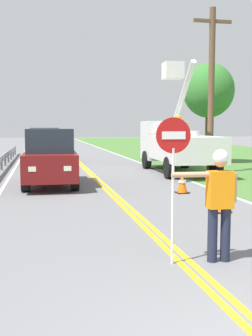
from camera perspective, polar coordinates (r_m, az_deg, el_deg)
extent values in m
cube|color=yellow|center=(23.25, -6.21, 0.31)|extent=(0.11, 110.00, 0.01)
cube|color=yellow|center=(23.26, -5.77, 0.32)|extent=(0.11, 110.00, 0.01)
cube|color=silver|center=(23.87, 2.64, 0.48)|extent=(0.12, 110.00, 0.01)
cube|color=silver|center=(23.19, -14.88, 0.14)|extent=(0.12, 110.00, 0.01)
cylinder|color=#1E2338|center=(7.02, 13.46, -8.85)|extent=(0.16, 0.16, 0.88)
cylinder|color=#1E2338|center=(6.95, 11.76, -8.98)|extent=(0.16, 0.16, 0.88)
cube|color=orange|center=(6.84, 12.75, -2.90)|extent=(0.41, 0.26, 0.60)
cylinder|color=tan|center=(6.63, 8.79, -0.91)|extent=(0.60, 0.12, 0.09)
cylinder|color=tan|center=(6.92, 14.60, -2.59)|extent=(0.09, 0.09, 0.48)
sphere|color=tan|center=(6.78, 12.84, 1.03)|extent=(0.22, 0.22, 0.22)
sphere|color=white|center=(6.78, 12.85, 1.45)|extent=(0.25, 0.25, 0.25)
cylinder|color=silver|center=(6.63, 6.41, -5.30)|extent=(0.04, 0.04, 1.85)
cylinder|color=#B71414|center=(6.51, 6.52, 4.47)|extent=(0.56, 0.03, 0.56)
cube|color=white|center=(6.49, 6.57, 4.46)|extent=(0.38, 0.01, 0.12)
cube|color=silver|center=(18.74, 8.16, 2.68)|extent=(2.42, 4.66, 1.10)
cube|color=silver|center=(22.03, 5.36, 3.81)|extent=(2.26, 2.16, 2.00)
cube|color=#1E2833|center=(23.01, 4.69, 4.65)|extent=(1.98, 0.11, 0.90)
cylinder|color=silver|center=(17.84, 9.11, 4.67)|extent=(0.56, 0.56, 0.24)
cylinder|color=silver|center=(19.33, 7.68, 9.42)|extent=(0.33, 3.23, 3.05)
cube|color=white|center=(20.93, 6.43, 13.11)|extent=(0.92, 0.92, 0.80)
cube|color=orange|center=(16.64, 6.27, 6.12)|extent=(0.62, 0.82, 0.59)
cylinder|color=black|center=(21.64, 2.85, 1.14)|extent=(0.34, 0.93, 0.92)
cylinder|color=black|center=(22.19, 8.04, 1.21)|extent=(0.34, 0.93, 0.92)
cylinder|color=black|center=(17.50, 5.98, 0.03)|extent=(0.34, 0.93, 0.92)
cylinder|color=black|center=(18.18, 12.23, 0.15)|extent=(0.34, 0.93, 0.92)
cube|color=maroon|center=(15.66, -10.33, 0.55)|extent=(1.96, 4.65, 0.92)
cube|color=#1E2833|center=(15.61, -10.39, 3.77)|extent=(1.70, 2.89, 0.84)
cube|color=#EAEACC|center=(13.40, -8.01, -0.06)|extent=(0.24, 0.07, 0.16)
cube|color=#EAEACC|center=(13.40, -12.73, -0.14)|extent=(0.24, 0.07, 0.16)
cylinder|color=black|center=(14.31, -7.03, -1.73)|extent=(0.30, 0.69, 0.68)
cylinder|color=black|center=(14.32, -13.60, -1.85)|extent=(0.30, 0.69, 0.68)
cylinder|color=black|center=(17.14, -7.54, -0.51)|extent=(0.30, 0.69, 0.68)
cylinder|color=black|center=(17.15, -13.02, -0.60)|extent=(0.30, 0.69, 0.68)
cube|color=black|center=(25.52, -10.98, 2.51)|extent=(1.95, 4.64, 0.92)
cube|color=#1E2833|center=(25.48, -11.01, 4.49)|extent=(1.69, 2.89, 0.84)
cube|color=#EAEACC|center=(23.24, -9.69, 2.35)|extent=(0.24, 0.07, 0.16)
cube|color=#EAEACC|center=(23.25, -12.41, 2.30)|extent=(0.24, 0.07, 0.16)
cylinder|color=black|center=(24.13, -9.05, 1.27)|extent=(0.30, 0.69, 0.68)
cylinder|color=black|center=(24.15, -12.94, 1.20)|extent=(0.30, 0.69, 0.68)
cylinder|color=black|center=(26.97, -9.18, 1.73)|extent=(0.30, 0.69, 0.68)
cylinder|color=black|center=(26.99, -12.66, 1.67)|extent=(0.30, 0.69, 0.68)
cylinder|color=brown|center=(19.72, 11.59, 10.17)|extent=(0.28, 0.28, 7.50)
cube|color=brown|center=(20.22, 11.78, 19.11)|extent=(1.80, 0.14, 0.14)
cone|color=orange|center=(10.91, 13.00, -4.12)|extent=(0.36, 0.36, 0.70)
cylinder|color=white|center=(10.90, 13.01, -3.94)|extent=(0.25, 0.25, 0.08)
cube|color=black|center=(10.97, 12.96, -5.85)|extent=(0.40, 0.40, 0.03)
cone|color=orange|center=(13.78, 7.71, -1.99)|extent=(0.36, 0.36, 0.70)
cylinder|color=white|center=(13.77, 7.71, -1.84)|extent=(0.25, 0.25, 0.08)
cube|color=black|center=(13.83, 7.69, -3.36)|extent=(0.40, 0.40, 0.03)
cube|color=#4C4C51|center=(21.76, -16.69, 0.44)|extent=(0.10, 0.10, 0.55)
cube|color=#4C4C51|center=(24.02, -16.22, 0.94)|extent=(0.10, 0.10, 0.55)
cube|color=#4C4C51|center=(26.30, -15.82, 1.34)|extent=(0.10, 0.10, 0.55)
cube|color=#4C4C51|center=(28.57, -15.49, 1.69)|extent=(0.10, 0.10, 0.55)
cube|color=#4C4C51|center=(30.85, -15.21, 1.98)|extent=(0.10, 0.10, 0.55)
cube|color=#4C4C51|center=(33.12, -14.96, 2.23)|extent=(0.10, 0.10, 0.55)
cylinder|color=brown|center=(25.30, 11.13, 4.07)|extent=(0.32, 0.32, 3.00)
ellipsoid|color=#33752D|center=(25.37, 11.26, 10.40)|extent=(3.00, 3.00, 3.20)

